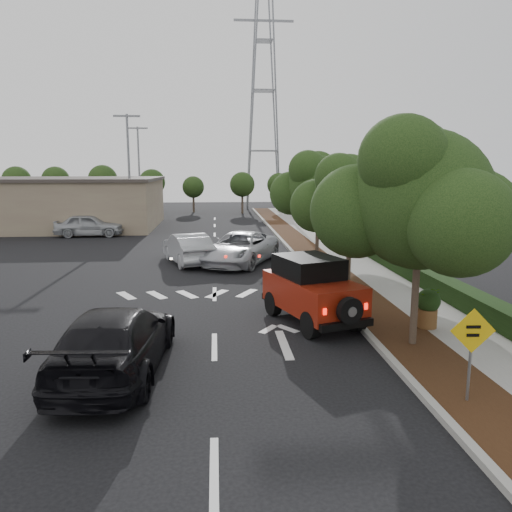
{
  "coord_description": "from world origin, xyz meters",
  "views": [
    {
      "loc": [
        0.08,
        -13.57,
        5.03
      ],
      "look_at": [
        1.43,
        3.0,
        2.07
      ],
      "focal_mm": 35.0,
      "sensor_mm": 36.0,
      "label": 1
    }
  ],
  "objects": [
    {
      "name": "sidewalk",
      "position": [
        7.5,
        12.0,
        0.06
      ],
      "size": [
        2.0,
        70.0,
        0.12
      ],
      "primitive_type": "cube",
      "color": "gray",
      "rests_on": "ground"
    },
    {
      "name": "transmission_tower",
      "position": [
        6.0,
        48.0,
        0.0
      ],
      "size": [
        7.0,
        4.0,
        28.0
      ],
      "primitive_type": null,
      "color": "slate",
      "rests_on": "ground"
    },
    {
      "name": "terracotta_planter",
      "position": [
        6.6,
        0.84,
        0.86
      ],
      "size": [
        0.73,
        0.73,
        1.28
      ],
      "rotation": [
        0.0,
        0.0,
        0.09
      ],
      "color": "brown",
      "rests_on": "ground"
    },
    {
      "name": "ground",
      "position": [
        0.0,
        0.0,
        0.0
      ],
      "size": [
        120.0,
        120.0,
        0.0
      ],
      "primitive_type": "plane",
      "color": "black",
      "rests_on": "ground"
    },
    {
      "name": "hedge",
      "position": [
        8.9,
        12.0,
        0.4
      ],
      "size": [
        0.8,
        70.0,
        0.8
      ],
      "primitive_type": "cube",
      "color": "black",
      "rests_on": "ground"
    },
    {
      "name": "red_jeep",
      "position": [
        3.14,
        2.15,
        1.1
      ],
      "size": [
        3.0,
        4.4,
        2.16
      ],
      "rotation": [
        0.0,
        0.0,
        0.33
      ],
      "color": "black",
      "rests_on": "ground"
    },
    {
      "name": "silver_sedan_oncoming",
      "position": [
        -1.4,
        12.72,
        0.8
      ],
      "size": [
        3.11,
        5.16,
        1.61
      ],
      "primitive_type": "imported",
      "rotation": [
        0.0,
        0.0,
        3.45
      ],
      "color": "#AFB2B8",
      "rests_on": "ground"
    },
    {
      "name": "street_tree_near",
      "position": [
        5.6,
        -0.5,
        0.0
      ],
      "size": [
        3.8,
        3.8,
        5.92
      ],
      "primitive_type": null,
      "color": "black",
      "rests_on": "ground"
    },
    {
      "name": "street_tree_mid",
      "position": [
        5.6,
        6.5,
        0.0
      ],
      "size": [
        3.2,
        3.2,
        5.32
      ],
      "primitive_type": null,
      "color": "black",
      "rests_on": "ground"
    },
    {
      "name": "curb",
      "position": [
        4.6,
        12.0,
        0.07
      ],
      "size": [
        0.2,
        70.0,
        0.15
      ],
      "primitive_type": "cube",
      "color": "#9E9B93",
      "rests_on": "ground"
    },
    {
      "name": "light_pole_b",
      "position": [
        -7.5,
        38.0,
        0.0
      ],
      "size": [
        2.0,
        0.22,
        9.0
      ],
      "primitive_type": null,
      "color": "slate",
      "rests_on": "ground"
    },
    {
      "name": "speed_hump_sign",
      "position": [
        5.4,
        -4.02,
        1.42
      ],
      "size": [
        0.96,
        0.1,
        2.05
      ],
      "rotation": [
        0.0,
        0.0,
        -0.06
      ],
      "color": "slate",
      "rests_on": "ground"
    },
    {
      "name": "parked_suv",
      "position": [
        -9.2,
        23.8,
        0.83
      ],
      "size": [
        4.93,
        2.1,
        1.66
      ],
      "primitive_type": "imported",
      "rotation": [
        0.0,
        0.0,
        1.6
      ],
      "color": "#ABAEB3",
      "rests_on": "ground"
    },
    {
      "name": "street_tree_far",
      "position": [
        5.6,
        13.0,
        0.0
      ],
      "size": [
        3.4,
        3.4,
        5.62
      ],
      "primitive_type": null,
      "color": "black",
      "rests_on": "ground"
    },
    {
      "name": "commercial_building",
      "position": [
        -16.0,
        30.0,
        2.0
      ],
      "size": [
        22.0,
        12.0,
        4.0
      ],
      "primitive_type": "cube",
      "color": "#846F5B",
      "rests_on": "ground"
    },
    {
      "name": "light_pole_a",
      "position": [
        -6.5,
        26.0,
        0.0
      ],
      "size": [
        2.0,
        0.22,
        9.0
      ],
      "primitive_type": null,
      "color": "slate",
      "rests_on": "ground"
    },
    {
      "name": "silver_suv_ahead",
      "position": [
        1.34,
        12.35,
        0.83
      ],
      "size": [
        4.97,
        6.57,
        1.66
      ],
      "primitive_type": "imported",
      "rotation": [
        0.0,
        0.0,
        -0.43
      ],
      "color": "#B9BAC1",
      "rests_on": "ground"
    },
    {
      "name": "planting_strip",
      "position": [
        5.6,
        12.0,
        0.06
      ],
      "size": [
        1.8,
        70.0,
        0.12
      ],
      "primitive_type": "cube",
      "color": "black",
      "rests_on": "ground"
    },
    {
      "name": "black_suv_oncoming",
      "position": [
        -2.41,
        -1.62,
        0.83
      ],
      "size": [
        2.65,
        5.84,
        1.66
      ],
      "primitive_type": "imported",
      "rotation": [
        0.0,
        0.0,
        3.08
      ],
      "color": "black",
      "rests_on": "ground"
    }
  ]
}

